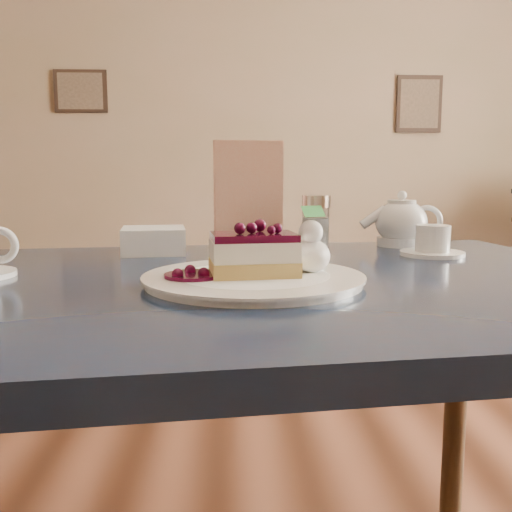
{
  "coord_description": "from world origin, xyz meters",
  "views": [
    {
      "loc": [
        -0.1,
        -0.73,
        0.92
      ],
      "look_at": [
        -0.07,
        -0.0,
        0.81
      ],
      "focal_mm": 40.0,
      "sensor_mm": 36.0,
      "label": 1
    }
  ],
  "objects_px": {
    "main_table": "(248,328)",
    "dessert_plate": "(254,279)",
    "cheesecake_slice": "(254,255)",
    "tea_set": "(406,227)"
  },
  "relations": [
    {
      "from": "dessert_plate",
      "to": "cheesecake_slice",
      "type": "bearing_deg",
      "value": 0.0
    },
    {
      "from": "main_table",
      "to": "tea_set",
      "type": "height_order",
      "value": "tea_set"
    },
    {
      "from": "main_table",
      "to": "dessert_plate",
      "type": "relative_size",
      "value": 4.21
    },
    {
      "from": "main_table",
      "to": "cheesecake_slice",
      "type": "distance_m",
      "value": 0.13
    },
    {
      "from": "cheesecake_slice",
      "to": "tea_set",
      "type": "relative_size",
      "value": 0.49
    },
    {
      "from": "cheesecake_slice",
      "to": "main_table",
      "type": "bearing_deg",
      "value": 90.0
    },
    {
      "from": "tea_set",
      "to": "cheesecake_slice",
      "type": "bearing_deg",
      "value": -131.64
    },
    {
      "from": "cheesecake_slice",
      "to": "tea_set",
      "type": "bearing_deg",
      "value": 41.83
    },
    {
      "from": "dessert_plate",
      "to": "cheesecake_slice",
      "type": "relative_size",
      "value": 2.36
    },
    {
      "from": "dessert_plate",
      "to": "cheesecake_slice",
      "type": "height_order",
      "value": "cheesecake_slice"
    }
  ]
}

